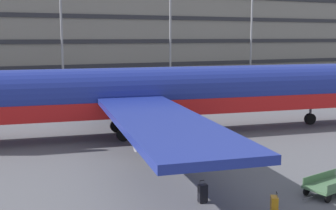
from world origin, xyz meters
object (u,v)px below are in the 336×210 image
(baggage_cart, at_px, (331,185))
(suitcase_small, at_px, (203,193))
(airliner, at_px, (134,95))
(suitcase_orange, at_px, (274,206))

(baggage_cart, bearing_deg, suitcase_small, 165.70)
(airliner, xyz_separation_m, suitcase_small, (-1.72, -13.42, -2.53))
(suitcase_orange, distance_m, suitcase_small, 3.09)
(suitcase_orange, height_order, baggage_cart, suitcase_orange)
(suitcase_small, xyz_separation_m, baggage_cart, (5.82, -1.48, -0.00))
(suitcase_small, relative_size, baggage_cart, 0.29)
(suitcase_orange, xyz_separation_m, suitcase_small, (-1.88, 2.44, -0.01))
(suitcase_orange, xyz_separation_m, baggage_cart, (3.93, 0.96, -0.01))
(suitcase_small, bearing_deg, airliner, 82.71)
(airliner, xyz_separation_m, suitcase_orange, (0.17, -15.86, -2.53))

